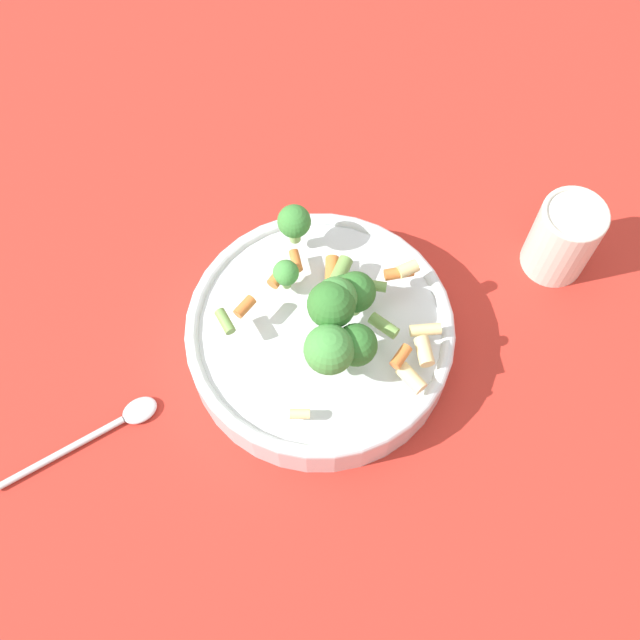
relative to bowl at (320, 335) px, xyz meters
name	(u,v)px	position (x,y,z in m)	size (l,w,h in m)	color
ground_plane	(320,346)	(0.00, 0.00, -0.03)	(3.00, 3.00, 0.00)	#B72D23
bowl	(320,335)	(0.00, 0.00, 0.00)	(0.27, 0.27, 0.05)	silver
pasta_salad	(337,308)	(0.01, -0.01, 0.07)	(0.20, 0.22, 0.08)	#8CB766
cup	(564,237)	(0.24, -0.13, 0.02)	(0.07, 0.07, 0.09)	silver
spoon	(108,427)	(-0.20, 0.11, -0.02)	(0.16, 0.07, 0.01)	silver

